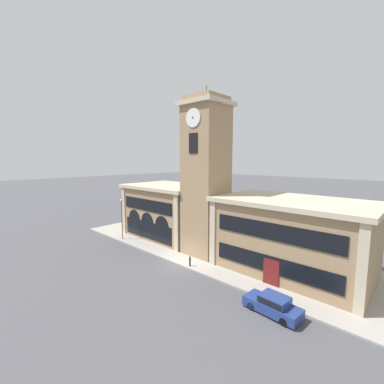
% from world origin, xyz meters
% --- Properties ---
extents(ground_plane, '(300.00, 300.00, 0.00)m').
position_xyz_m(ground_plane, '(0.00, 0.00, 0.00)').
color(ground_plane, '#4C4C51').
extents(sidewalk_kerb, '(41.58, 13.06, 0.15)m').
position_xyz_m(sidewalk_kerb, '(0.00, 6.53, 0.07)').
color(sidewalk_kerb, '#A39E93').
rests_on(sidewalk_kerb, ground_plane).
extents(clock_tower, '(5.08, 5.08, 19.76)m').
position_xyz_m(clock_tower, '(-0.00, 4.73, 9.33)').
color(clock_tower, '#9E7F5B').
rests_on(clock_tower, ground_plane).
extents(town_hall_left_wing, '(13.03, 9.21, 7.73)m').
position_xyz_m(town_hall_left_wing, '(-8.66, 6.77, 3.89)').
color(town_hall_left_wing, '#9E7F5B').
rests_on(town_hall_left_wing, ground_plane).
extents(town_hall_right_wing, '(15.00, 9.21, 7.53)m').
position_xyz_m(town_hall_right_wing, '(9.64, 6.78, 3.79)').
color(town_hall_right_wing, '#9E7F5B').
rests_on(town_hall_right_wing, ground_plane).
extents(parked_car_near, '(4.33, 1.98, 1.46)m').
position_xyz_m(parked_car_near, '(11.68, -1.33, 0.75)').
color(parked_car_near, navy).
rests_on(parked_car_near, ground_plane).
extents(street_lamp, '(0.36, 0.36, 5.76)m').
position_xyz_m(street_lamp, '(-12.10, 0.68, 3.93)').
color(street_lamp, '#4C4C51').
rests_on(street_lamp, sidewalk_kerb).
extents(bollard, '(0.18, 0.18, 1.06)m').
position_xyz_m(bollard, '(1.42, 0.47, 0.67)').
color(bollard, black).
rests_on(bollard, sidewalk_kerb).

